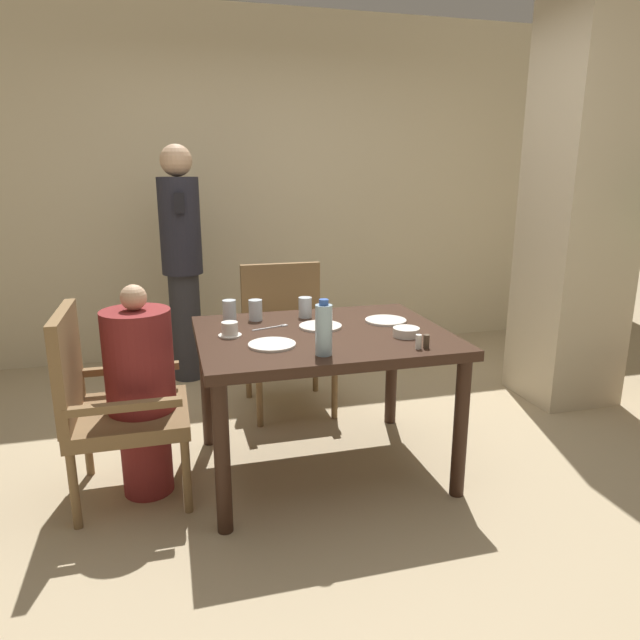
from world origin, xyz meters
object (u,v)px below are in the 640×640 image
object	(u,v)px
chair_far_side	(286,333)
plate_main_right	(320,326)
diner_in_left_chair	(141,389)
plate_main_left	(272,345)
teacup_with_saucer	(230,330)
glass_tall_mid	(229,310)
glass_tall_far	(305,307)
chair_left_side	(109,400)
water_bottle	(324,329)
bowl_small	(406,332)
standing_host	(182,258)
plate_dessert_center	(386,320)
glass_tall_near	(256,310)

from	to	relation	value
chair_far_side	plate_main_right	bearing A→B (deg)	-89.14
diner_in_left_chair	plate_main_left	bearing A→B (deg)	-15.33
diner_in_left_chair	teacup_with_saucer	distance (m)	0.50
glass_tall_mid	glass_tall_far	xyz separation A→B (m)	(0.41, -0.04, 0.00)
diner_in_left_chair	teacup_with_saucer	world-z (taller)	diner_in_left_chair
plate_main_left	plate_main_right	bearing A→B (deg)	39.99
chair_left_side	chair_far_side	distance (m)	1.39
glass_tall_far	glass_tall_mid	bearing A→B (deg)	174.70
chair_far_side	water_bottle	bearing A→B (deg)	-94.17
bowl_small	chair_left_side	bearing A→B (deg)	172.70
standing_host	plate_dessert_center	distance (m)	1.81
bowl_small	glass_tall_mid	size ratio (longest dim) A/B	1.17
glass_tall_near	bowl_small	bearing A→B (deg)	-37.23
plate_main_left	plate_main_right	xyz separation A→B (m)	(0.30, 0.25, 0.00)
standing_host	glass_tall_far	world-z (taller)	standing_host
diner_in_left_chair	standing_host	bearing A→B (deg)	80.53
bowl_small	chair_far_side	bearing A→B (deg)	108.93
plate_main_left	chair_far_side	bearing A→B (deg)	75.01
chair_left_side	plate_main_left	world-z (taller)	chair_left_side
chair_left_side	teacup_with_saucer	size ratio (longest dim) A/B	8.16
diner_in_left_chair	bowl_small	bearing A→B (deg)	-8.15
bowl_small	glass_tall_mid	world-z (taller)	glass_tall_mid
plate_main_left	glass_tall_near	size ratio (longest dim) A/B	1.97
water_bottle	glass_tall_near	world-z (taller)	water_bottle
glass_tall_mid	glass_tall_far	size ratio (longest dim) A/B	1.00
chair_left_side	water_bottle	distance (m)	1.08
glass_tall_far	chair_far_side	bearing A→B (deg)	88.72
water_bottle	glass_tall_near	distance (m)	0.71
chair_left_side	glass_tall_far	xyz separation A→B (m)	(1.03, 0.32, 0.31)
teacup_with_saucer	glass_tall_near	size ratio (longest dim) A/B	1.02
chair_left_side	bowl_small	bearing A→B (deg)	-7.30
chair_left_side	glass_tall_far	world-z (taller)	chair_left_side
standing_host	glass_tall_mid	world-z (taller)	standing_host
plate_dessert_center	teacup_with_saucer	size ratio (longest dim) A/B	1.94
teacup_with_saucer	glass_tall_near	bearing A→B (deg)	58.37
bowl_small	water_bottle	bearing A→B (deg)	-159.65
plate_dessert_center	water_bottle	bearing A→B (deg)	-135.71
teacup_with_saucer	plate_main_left	bearing A→B (deg)	-51.09
chair_left_side	chair_far_side	size ratio (longest dim) A/B	1.00
standing_host	glass_tall_near	xyz separation A→B (m)	(0.34, -1.27, -0.12)
teacup_with_saucer	water_bottle	distance (m)	0.55
chair_left_side	water_bottle	world-z (taller)	water_bottle
plate_main_left	standing_host	bearing A→B (deg)	100.91
plate_dessert_center	glass_tall_far	xyz separation A→B (m)	(-0.40, 0.21, 0.05)
bowl_small	glass_tall_near	xyz separation A→B (m)	(-0.67, 0.51, 0.03)
plate_main_left	plate_main_right	distance (m)	0.39
teacup_with_saucer	water_bottle	world-z (taller)	water_bottle
glass_tall_near	diner_in_left_chair	bearing A→B (deg)	-151.87
standing_host	glass_tall_far	xyz separation A→B (m)	(0.62, -1.28, -0.12)
water_bottle	bowl_small	bearing A→B (deg)	20.35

